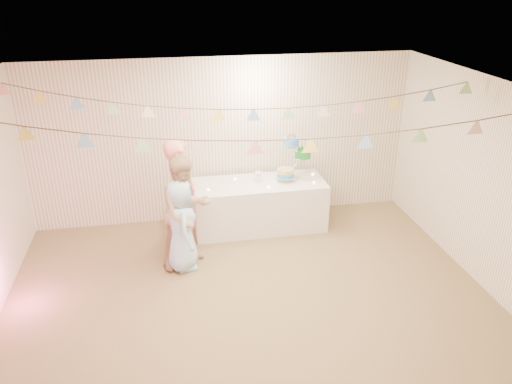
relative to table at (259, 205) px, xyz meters
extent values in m
plane|color=brown|center=(-0.48, -1.99, -0.38)|extent=(6.00, 6.00, 0.00)
plane|color=white|center=(-0.48, -1.99, 2.22)|extent=(6.00, 6.00, 0.00)
plane|color=white|center=(-0.48, 0.51, 0.92)|extent=(6.00, 6.00, 0.00)
plane|color=white|center=(-0.48, -4.49, 0.92)|extent=(6.00, 6.00, 0.00)
plane|color=white|center=(2.52, -1.99, 0.92)|extent=(5.00, 5.00, 0.00)
cube|color=white|center=(0.00, 0.00, 0.00)|extent=(2.03, 0.81, 0.76)
cylinder|color=white|center=(-0.60, -0.05, 0.38)|extent=(0.32, 0.32, 0.02)
imported|color=#F78E81|center=(-1.21, -0.55, 0.47)|extent=(0.53, 0.69, 1.71)
imported|color=tan|center=(-1.17, -0.88, 0.41)|extent=(0.97, 0.91, 1.58)
imported|color=#B4DDFF|center=(-1.25, -0.97, 0.27)|extent=(0.48, 0.68, 1.30)
cylinder|color=#FFD88C|center=(-0.80, -0.15, 0.40)|extent=(0.04, 0.04, 0.03)
cylinder|color=#FFD88C|center=(-0.35, 0.18, 0.40)|extent=(0.04, 0.04, 0.03)
cylinder|color=#FFD88C|center=(0.10, -0.22, 0.40)|extent=(0.04, 0.04, 0.03)
cylinder|color=#FFD88C|center=(0.35, 0.22, 0.40)|extent=(0.04, 0.04, 0.03)
cylinder|color=#FFD88C|center=(0.82, -0.18, 0.40)|extent=(0.04, 0.04, 0.03)
cylinder|color=#FFD88C|center=(0.90, 0.15, 0.40)|extent=(0.04, 0.04, 0.03)
camera|label=1|loc=(-1.36, -6.92, 3.38)|focal=35.00mm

